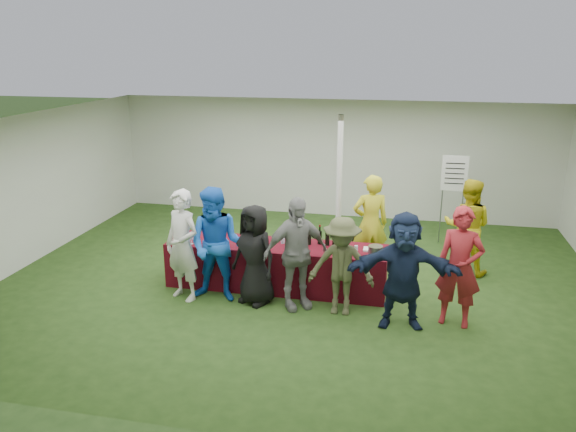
% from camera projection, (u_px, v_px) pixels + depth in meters
% --- Properties ---
extents(ground, '(60.00, 60.00, 0.00)m').
position_uv_depth(ground, '(299.00, 282.00, 9.56)').
color(ground, '#284719').
rests_on(ground, ground).
extents(tent, '(10.00, 10.00, 10.00)m').
position_uv_depth(tent, '(339.00, 189.00, 10.18)').
color(tent, white).
rests_on(tent, ground).
extents(serving_table, '(3.60, 0.80, 0.75)m').
position_uv_depth(serving_table, '(276.00, 266.00, 9.25)').
color(serving_table, '#600A15').
rests_on(serving_table, ground).
extents(wine_bottles, '(0.73, 0.12, 0.32)m').
position_uv_depth(wine_bottles, '(315.00, 237.00, 9.12)').
color(wine_bottles, black).
rests_on(wine_bottles, serving_table).
extents(wine_glasses, '(2.74, 0.14, 0.16)m').
position_uv_depth(wine_glasses, '(247.00, 242.00, 8.94)').
color(wine_glasses, silver).
rests_on(wine_glasses, serving_table).
extents(water_bottle, '(0.07, 0.07, 0.23)m').
position_uv_depth(water_bottle, '(283.00, 237.00, 9.17)').
color(water_bottle, silver).
rests_on(water_bottle, serving_table).
extents(bar_towel, '(0.25, 0.18, 0.03)m').
position_uv_depth(bar_towel, '(371.00, 250.00, 8.87)').
color(bar_towel, white).
rests_on(bar_towel, serving_table).
extents(dump_bucket, '(0.22, 0.22, 0.18)m').
position_uv_depth(dump_bucket, '(375.00, 251.00, 8.58)').
color(dump_bucket, slate).
rests_on(dump_bucket, serving_table).
extents(wine_list_sign, '(0.50, 0.03, 1.80)m').
position_uv_depth(wine_list_sign, '(454.00, 180.00, 11.03)').
color(wine_list_sign, slate).
rests_on(wine_list_sign, ground).
extents(staff_pourer, '(0.74, 0.60, 1.75)m').
position_uv_depth(staff_pourer, '(370.00, 224.00, 9.80)').
color(staff_pourer, gold).
rests_on(staff_pourer, ground).
extents(staff_back, '(0.96, 0.82, 1.69)m').
position_uv_depth(staff_back, '(467.00, 226.00, 9.73)').
color(staff_back, gold).
rests_on(staff_back, ground).
extents(customer_0, '(0.76, 0.66, 1.77)m').
position_uv_depth(customer_0, '(183.00, 245.00, 8.71)').
color(customer_0, silver).
rests_on(customer_0, ground).
extents(customer_1, '(0.90, 0.71, 1.82)m').
position_uv_depth(customer_1, '(217.00, 245.00, 8.65)').
color(customer_1, blue).
rests_on(customer_1, ground).
extents(customer_2, '(0.91, 0.79, 1.58)m').
position_uv_depth(customer_2, '(255.00, 255.00, 8.59)').
color(customer_2, black).
rests_on(customer_2, ground).
extents(customer_3, '(1.09, 0.93, 1.75)m').
position_uv_depth(customer_3, '(296.00, 253.00, 8.40)').
color(customer_3, gray).
rests_on(customer_3, ground).
extents(customer_4, '(0.98, 0.56, 1.51)m').
position_uv_depth(customer_4, '(341.00, 266.00, 8.24)').
color(customer_4, '#484C2D').
rests_on(customer_4, ground).
extents(customer_5, '(1.61, 0.66, 1.69)m').
position_uv_depth(customer_5, '(403.00, 270.00, 7.85)').
color(customer_5, '#15213D').
rests_on(customer_5, ground).
extents(customer_6, '(0.71, 0.53, 1.75)m').
position_uv_depth(customer_6, '(460.00, 267.00, 7.88)').
color(customer_6, maroon).
rests_on(customer_6, ground).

